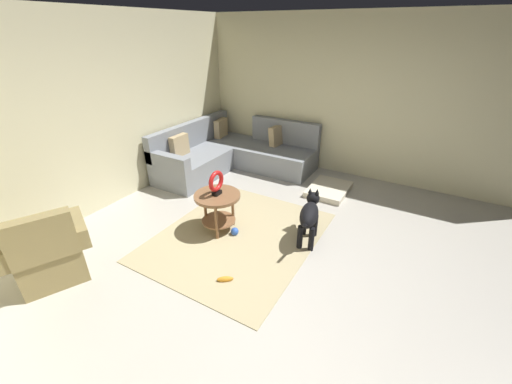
{
  "coord_description": "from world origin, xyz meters",
  "views": [
    {
      "loc": [
        -2.7,
        -1.22,
        2.45
      ],
      "look_at": [
        0.45,
        0.6,
        0.55
      ],
      "focal_mm": 22.22,
      "sensor_mm": 36.0,
      "label": 1
    }
  ],
  "objects": [
    {
      "name": "ground_plane",
      "position": [
        0.0,
        0.0,
        -0.05
      ],
      "size": [
        6.0,
        6.0,
        0.1
      ],
      "primitive_type": "cube",
      "color": "#B7B2A8"
    },
    {
      "name": "wall_back",
      "position": [
        0.0,
        2.94,
        1.35
      ],
      "size": [
        6.0,
        0.12,
        2.7
      ],
      "primitive_type": "cube",
      "color": "beige",
      "rests_on": "ground_plane"
    },
    {
      "name": "wall_right",
      "position": [
        2.94,
        0.0,
        1.35
      ],
      "size": [
        0.12,
        6.0,
        2.7
      ],
      "primitive_type": "cube",
      "color": "beige",
      "rests_on": "ground_plane"
    },
    {
      "name": "area_rug",
      "position": [
        0.15,
        0.7,
        0.01
      ],
      "size": [
        2.3,
        1.9,
        0.01
      ],
      "primitive_type": "cube",
      "color": "tan",
      "rests_on": "ground_plane"
    },
    {
      "name": "sectional_couch",
      "position": [
        1.99,
        2.01,
        0.29
      ],
      "size": [
        2.2,
        2.25,
        0.88
      ],
      "color": "gray",
      "rests_on": "ground_plane"
    },
    {
      "name": "armchair",
      "position": [
        -1.49,
        2.0,
        0.32
      ],
      "size": [
        0.98,
        0.89,
        0.88
      ],
      "rotation": [
        0.0,
        0.0,
        -0.45
      ],
      "color": "olive",
      "rests_on": "ground_plane"
    },
    {
      "name": "side_table",
      "position": [
        0.16,
        1.01,
        0.42
      ],
      "size": [
        0.6,
        0.6,
        0.54
      ],
      "color": "brown",
      "rests_on": "ground_plane"
    },
    {
      "name": "torus_sculpture",
      "position": [
        0.16,
        1.01,
        0.71
      ],
      "size": [
        0.28,
        0.08,
        0.33
      ],
      "color": "black",
      "rests_on": "side_table"
    },
    {
      "name": "dog_bed_mat",
      "position": [
        1.98,
        0.08,
        0.04
      ],
      "size": [
        0.8,
        0.6,
        0.09
      ],
      "primitive_type": "cube",
      "color": "beige",
      "rests_on": "ground_plane"
    },
    {
      "name": "dog",
      "position": [
        0.54,
        -0.12,
        0.38
      ],
      "size": [
        0.84,
        0.33,
        0.63
      ],
      "rotation": [
        0.0,
        0.0,
        4.94
      ],
      "color": "black",
      "rests_on": "ground_plane"
    },
    {
      "name": "dog_toy_ball",
      "position": [
        0.16,
        0.76,
        0.05
      ],
      "size": [
        0.1,
        0.1,
        0.1
      ],
      "primitive_type": "sphere",
      "color": "blue",
      "rests_on": "ground_plane"
    },
    {
      "name": "dog_toy_bone",
      "position": [
        -0.62,
        0.37,
        0.03
      ],
      "size": [
        0.15,
        0.18,
        0.06
      ],
      "primitive_type": "ellipsoid",
      "rotation": [
        0.0,
        0.0,
        2.2
      ],
      "color": "orange",
      "rests_on": "ground_plane"
    }
  ]
}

